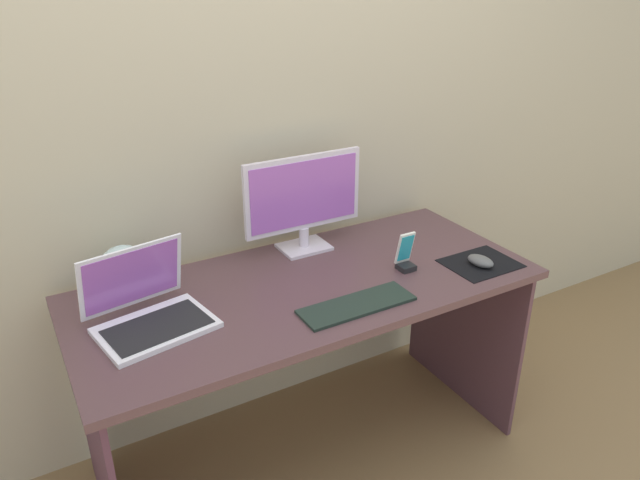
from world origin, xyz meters
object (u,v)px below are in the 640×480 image
at_px(fishbowl, 124,269).
at_px(mouse, 481,261).
at_px(laptop, 148,310).
at_px(monitor, 304,200).
at_px(keyboard_external, 357,305).
at_px(phone_in_dock, 405,256).

distance_m(fishbowl, mouse, 1.21).
bearing_deg(laptop, monitor, 19.50).
height_order(keyboard_external, mouse, mouse).
relative_size(keyboard_external, phone_in_dock, 2.70).
bearing_deg(laptop, keyboard_external, -20.66).
bearing_deg(mouse, keyboard_external, 170.77).
bearing_deg(laptop, phone_in_dock, -6.03).
relative_size(fishbowl, phone_in_dock, 1.16).
distance_m(laptop, keyboard_external, 0.63).
height_order(monitor, phone_in_dock, monitor).
height_order(monitor, keyboard_external, monitor).
bearing_deg(monitor, keyboard_external, -97.11).
xyz_separation_m(monitor, mouse, (0.47, -0.44, -0.17)).
height_order(laptop, keyboard_external, laptop).
bearing_deg(keyboard_external, phone_in_dock, 24.27).
height_order(fishbowl, keyboard_external, fishbowl).
distance_m(keyboard_external, mouse, 0.53).
xyz_separation_m(keyboard_external, mouse, (0.53, 0.01, 0.02)).
xyz_separation_m(fishbowl, keyboard_external, (0.60, -0.46, -0.07)).
distance_m(laptop, mouse, 1.13).
bearing_deg(laptop, mouse, -10.63).
bearing_deg(keyboard_external, laptop, 159.06).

